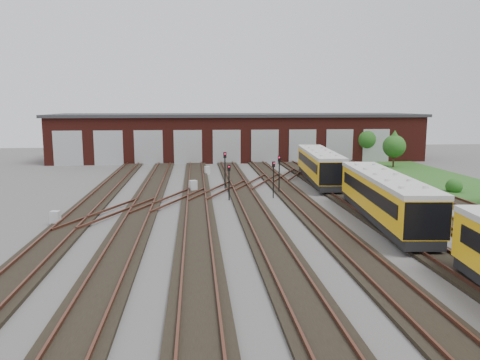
{
  "coord_description": "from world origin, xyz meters",
  "views": [
    {
      "loc": [
        -6.05,
        -26.38,
        7.61
      ],
      "look_at": [
        -2.73,
        8.23,
        2.0
      ],
      "focal_mm": 35.0,
      "sensor_mm": 36.0,
      "label": 1
    }
  ],
  "objects": [
    {
      "name": "metro_train",
      "position": [
        6.0,
        2.03,
        1.8
      ],
      "size": [
        3.78,
        46.02,
        2.86
      ],
      "rotation": [
        0.0,
        0.0,
        -0.09
      ],
      "color": "black",
      "rests_on": "ground"
    },
    {
      "name": "signal_mast_0",
      "position": [
        -3.39,
        15.81,
        2.15
      ],
      "size": [
        0.28,
        0.26,
        3.36
      ],
      "rotation": [
        0.0,
        0.0,
        0.09
      ],
      "color": "black",
      "rests_on": "ground"
    },
    {
      "name": "ground",
      "position": [
        0.0,
        0.0,
        0.0
      ],
      "size": [
        120.0,
        120.0,
        0.0
      ],
      "primitive_type": "plane",
      "color": "#484543",
      "rests_on": "ground"
    },
    {
      "name": "signal_mast_1",
      "position": [
        -3.4,
        10.47,
        1.86
      ],
      "size": [
        0.26,
        0.24,
        2.88
      ],
      "rotation": [
        0.0,
        0.0,
        -0.1
      ],
      "color": "black",
      "rests_on": "ground"
    },
    {
      "name": "track_network",
      "position": [
        -0.17,
        0.59,
        0.11
      ],
      "size": [
        30.4,
        70.0,
        0.33
      ],
      "color": "black",
      "rests_on": "ground"
    },
    {
      "name": "bush_1",
      "position": [
        16.57,
        12.11,
        0.72
      ],
      "size": [
        1.43,
        1.43,
        1.43
      ],
      "primitive_type": "sphere",
      "color": "#184E16",
      "rests_on": "ground"
    },
    {
      "name": "relay_cabinet_3",
      "position": [
        6.0,
        18.33,
        0.46
      ],
      "size": [
        0.55,
        0.46,
        0.91
      ],
      "primitive_type": "cube",
      "rotation": [
        0.0,
        0.0,
        -0.0
      ],
      "color": "#B8BBBE",
      "rests_on": "ground"
    },
    {
      "name": "tree_0",
      "position": [
        16.79,
        35.0,
        3.41
      ],
      "size": [
        3.21,
        3.21,
        5.31
      ],
      "color": "#322516",
      "rests_on": "ground"
    },
    {
      "name": "maintenance_shed",
      "position": [
        -0.01,
        39.97,
        3.2
      ],
      "size": [
        51.0,
        12.5,
        6.35
      ],
      "color": "#4C1813",
      "rests_on": "ground"
    },
    {
      "name": "tree_1",
      "position": [
        18.09,
        28.41,
        2.94
      ],
      "size": [
        2.76,
        2.76,
        4.58
      ],
      "color": "#322516",
      "rests_on": "ground"
    },
    {
      "name": "signal_mast_3",
      "position": [
        0.29,
        11.04,
        1.93
      ],
      "size": [
        0.26,
        0.25,
        3.03
      ],
      "rotation": [
        0.0,
        0.0,
        0.33
      ],
      "color": "black",
      "rests_on": "ground"
    },
    {
      "name": "signal_mast_2",
      "position": [
        1.12,
        12.93,
        2.11
      ],
      "size": [
        0.29,
        0.28,
        3.3
      ],
      "rotation": [
        0.0,
        0.0,
        -0.32
      ],
      "color": "black",
      "rests_on": "ground"
    },
    {
      "name": "relay_cabinet_1",
      "position": [
        -4.8,
        24.72,
        0.45
      ],
      "size": [
        0.65,
        0.59,
        0.91
      ],
      "primitive_type": "cube",
      "rotation": [
        0.0,
        0.0,
        0.3
      ],
      "color": "#B8BBBE",
      "rests_on": "ground"
    },
    {
      "name": "relay_cabinet_2",
      "position": [
        -6.29,
        14.44,
        0.51
      ],
      "size": [
        0.76,
        0.7,
        1.02
      ],
      "primitive_type": "cube",
      "rotation": [
        0.0,
        0.0,
        0.38
      ],
      "color": "#B8BBBE",
      "rests_on": "ground"
    },
    {
      "name": "bush_2",
      "position": [
        20.52,
        34.83,
        0.58
      ],
      "size": [
        1.17,
        1.17,
        1.17
      ],
      "primitive_type": "sphere",
      "color": "#184E16",
      "rests_on": "ground"
    },
    {
      "name": "relay_cabinet_4",
      "position": [
        11.65,
        7.75,
        0.49
      ],
      "size": [
        0.6,
        0.5,
        0.98
      ],
      "primitive_type": "cube",
      "rotation": [
        0.0,
        0.0,
        0.03
      ],
      "color": "#B8BBBE",
      "rests_on": "ground"
    },
    {
      "name": "relay_cabinet_0",
      "position": [
        -15.0,
        3.59,
        0.47
      ],
      "size": [
        0.63,
        0.55,
        0.93
      ],
      "primitive_type": "cube",
      "rotation": [
        0.0,
        0.0,
        -0.16
      ],
      "color": "#B8BBBE",
      "rests_on": "ground"
    }
  ]
}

